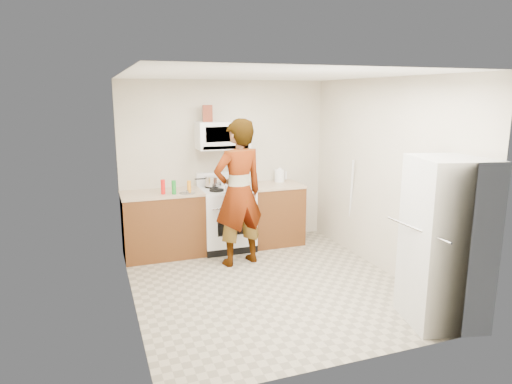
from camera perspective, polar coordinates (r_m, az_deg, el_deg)
name	(u,v)px	position (r m, az deg, el deg)	size (l,w,h in m)	color
floor	(268,284)	(5.72, 1.57, -11.47)	(3.60, 3.60, 0.00)	gray
back_wall	(226,163)	(7.02, -3.75, 3.58)	(3.20, 0.02, 2.50)	beige
right_wall	(384,177)	(6.10, 15.67, 1.86)	(0.02, 3.60, 2.50)	beige
cabinet_left	(163,225)	(6.68, -11.54, -4.10)	(1.12, 0.62, 0.90)	#5E3316
counter_left	(162,194)	(6.57, -11.71, -0.19)	(1.14, 0.64, 0.04)	tan
cabinet_right	(274,215)	(7.12, 2.28, -2.85)	(0.80, 0.62, 0.90)	#5E3316
counter_right	(274,185)	(7.02, 2.31, 0.84)	(0.82, 0.64, 0.04)	tan
gas_range	(226,217)	(6.86, -3.75, -3.16)	(0.76, 0.65, 1.13)	white
microwave	(223,135)	(6.76, -4.19, 7.09)	(0.76, 0.38, 0.40)	white
person	(239,193)	(6.12, -2.19, -0.13)	(0.72, 0.48, 1.99)	tan
fridge	(446,242)	(4.94, 22.69, -5.79)	(0.70, 0.70, 1.70)	silver
kettle	(279,176)	(7.21, 2.96, 2.05)	(0.16, 0.16, 0.19)	white
jug	(207,113)	(6.68, -6.09, 9.75)	(0.14, 0.14, 0.24)	maroon
saucepan	(213,181)	(6.82, -5.39, 1.37)	(0.25, 0.25, 0.14)	silver
tray	(234,188)	(6.66, -2.74, 0.55)	(0.25, 0.16, 0.05)	silver
bottle_spray	(163,187)	(6.42, -11.55, 0.63)	(0.06, 0.06, 0.20)	red
bottle_hot_sauce	(189,187)	(6.47, -8.37, 0.67)	(0.06, 0.06, 0.17)	orange
bottle_green_cap	(174,187)	(6.39, -10.23, 0.58)	(0.06, 0.06, 0.19)	#177F25
pot_lid	(187,193)	(6.44, -8.58, -0.11)	(0.22, 0.22, 0.01)	silver
broom	(351,205)	(6.85, 11.75, -1.60)	(0.03, 0.03, 1.39)	silver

